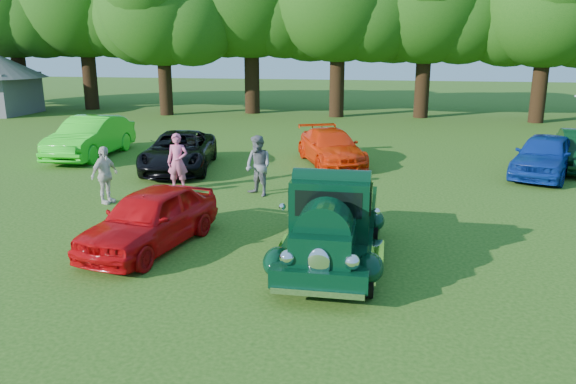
% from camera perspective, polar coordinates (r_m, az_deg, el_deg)
% --- Properties ---
extents(ground, '(120.00, 120.00, 0.00)m').
position_cam_1_polar(ground, '(12.37, -3.19, -5.97)').
color(ground, '#214A11').
rests_on(ground, ground).
extents(hero_pickup, '(2.18, 4.69, 1.83)m').
position_cam_1_polar(hero_pickup, '(11.56, 4.48, -3.34)').
color(hero_pickup, black).
rests_on(hero_pickup, ground).
extents(red_convertible, '(2.29, 4.14, 1.33)m').
position_cam_1_polar(red_convertible, '(12.73, -13.84, -2.61)').
color(red_convertible, red).
rests_on(red_convertible, ground).
extents(back_car_lime, '(1.82, 4.89, 1.59)m').
position_cam_1_polar(back_car_lime, '(23.67, -19.45, 5.28)').
color(back_car_lime, '#23D61C').
rests_on(back_car_lime, ground).
extents(back_car_black, '(3.10, 5.17, 1.34)m').
position_cam_1_polar(back_car_black, '(20.43, -11.00, 4.09)').
color(back_car_black, black).
rests_on(back_car_black, ground).
extents(back_car_orange, '(3.34, 4.76, 1.28)m').
position_cam_1_polar(back_car_orange, '(21.06, 4.40, 4.55)').
color(back_car_orange, red).
rests_on(back_car_orange, ground).
extents(back_car_blue, '(3.21, 4.55, 1.44)m').
position_cam_1_polar(back_car_blue, '(20.93, 24.60, 3.39)').
color(back_car_blue, navy).
rests_on(back_car_blue, ground).
extents(spectator_pink, '(0.68, 0.48, 1.76)m').
position_cam_1_polar(spectator_pink, '(17.54, -11.14, 3.02)').
color(spectator_pink, '#DC5A89').
rests_on(spectator_pink, ground).
extents(spectator_grey, '(1.11, 1.06, 1.80)m').
position_cam_1_polar(spectator_grey, '(16.57, -3.04, 2.66)').
color(spectator_grey, slate).
rests_on(spectator_grey, ground).
extents(spectator_white, '(0.65, 1.03, 1.63)m').
position_cam_1_polar(spectator_white, '(16.57, -18.13, 1.64)').
color(spectator_white, beige).
rests_on(spectator_white, ground).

